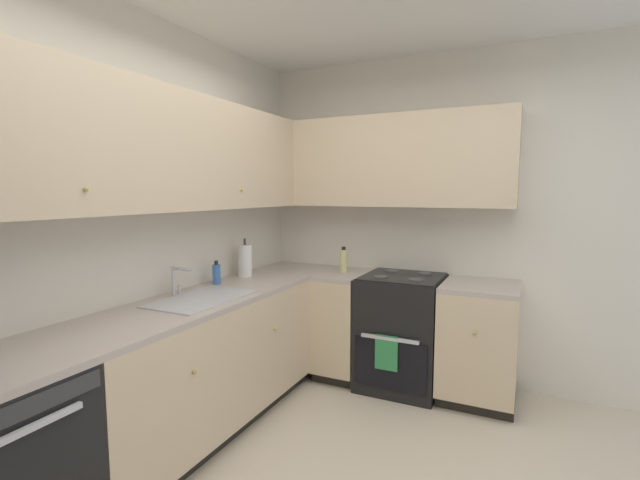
# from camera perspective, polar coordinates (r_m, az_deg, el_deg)

# --- Properties ---
(wall_back) EXTENTS (3.97, 0.05, 2.66)m
(wall_back) POSITION_cam_1_polar(r_m,az_deg,el_deg) (2.80, -26.23, 0.91)
(wall_back) COLOR silver
(wall_back) RESTS_ON ground_plane
(wall_right) EXTENTS (0.05, 3.17, 2.66)m
(wall_right) POSITION_cam_1_polar(r_m,az_deg,el_deg) (3.75, 15.78, 2.50)
(wall_right) COLOR silver
(wall_right) RESTS_ON ground_plane
(lower_cabinets_back) EXTENTS (1.86, 0.62, 0.85)m
(lower_cabinets_back) POSITION_cam_1_polar(r_m,az_deg,el_deg) (3.05, -15.21, -15.69)
(lower_cabinets_back) COLOR beige
(lower_cabinets_back) RESTS_ON ground_plane
(countertop_back) EXTENTS (3.07, 0.60, 0.03)m
(countertop_back) POSITION_cam_1_polar(r_m,az_deg,el_deg) (2.91, -15.44, -7.66)
(countertop_back) COLOR #B7A89E
(countertop_back) RESTS_ON lower_cabinets_back
(lower_cabinets_right) EXTENTS (0.62, 1.54, 0.85)m
(lower_cabinets_right) POSITION_cam_1_polar(r_m,az_deg,el_deg) (3.62, 12.74, -12.07)
(lower_cabinets_right) COLOR beige
(lower_cabinets_right) RESTS_ON ground_plane
(countertop_right) EXTENTS (0.60, 1.54, 0.03)m
(countertop_right) POSITION_cam_1_polar(r_m,az_deg,el_deg) (3.51, 12.90, -5.24)
(countertop_right) COLOR #B7A89E
(countertop_right) RESTS_ON lower_cabinets_right
(oven_range) EXTENTS (0.68, 0.62, 1.04)m
(oven_range) POSITION_cam_1_polar(r_m,az_deg,el_deg) (3.66, 10.56, -11.46)
(oven_range) COLOR black
(oven_range) RESTS_ON ground_plane
(upper_cabinets_back) EXTENTS (2.75, 0.34, 0.72)m
(upper_cabinets_back) POSITION_cam_1_polar(r_m,az_deg,el_deg) (2.82, -20.36, 10.81)
(upper_cabinets_back) COLOR beige
(upper_cabinets_right) EXTENTS (0.32, 2.09, 0.72)m
(upper_cabinets_right) POSITION_cam_1_polar(r_m,az_deg,el_deg) (3.69, 7.81, 9.97)
(upper_cabinets_right) COLOR beige
(sink) EXTENTS (0.66, 0.40, 0.10)m
(sink) POSITION_cam_1_polar(r_m,az_deg,el_deg) (2.90, -15.06, -8.20)
(sink) COLOR #B7B7BC
(sink) RESTS_ON countertop_back
(faucet) EXTENTS (0.07, 0.16, 0.19)m
(faucet) POSITION_cam_1_polar(r_m,az_deg,el_deg) (3.00, -18.09, -4.74)
(faucet) COLOR silver
(faucet) RESTS_ON countertop_back
(soap_bottle) EXTENTS (0.06, 0.06, 0.17)m
(soap_bottle) POSITION_cam_1_polar(r_m,az_deg,el_deg) (3.31, -13.27, -4.31)
(soap_bottle) COLOR #3F72BF
(soap_bottle) RESTS_ON countertop_back
(paper_towel_roll) EXTENTS (0.11, 0.11, 0.31)m
(paper_towel_roll) POSITION_cam_1_polar(r_m,az_deg,el_deg) (3.55, -9.69, -2.65)
(paper_towel_roll) COLOR white
(paper_towel_roll) RESTS_ON countertop_back
(oil_bottle) EXTENTS (0.06, 0.06, 0.22)m
(oil_bottle) POSITION_cam_1_polar(r_m,az_deg,el_deg) (3.68, 3.07, -2.70)
(oil_bottle) COLOR beige
(oil_bottle) RESTS_ON countertop_right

